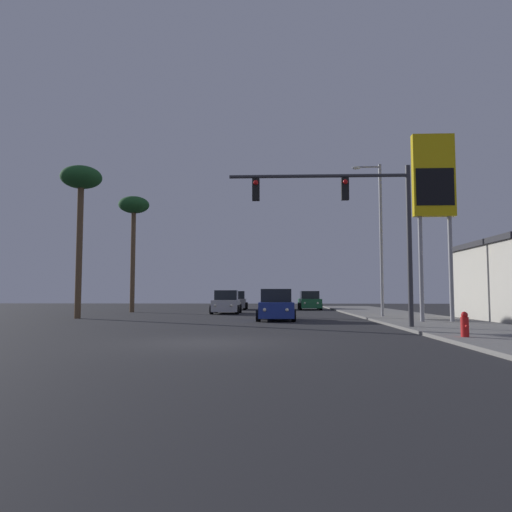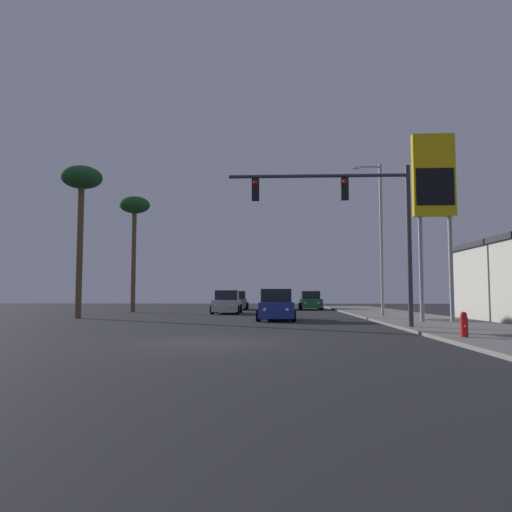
{
  "view_description": "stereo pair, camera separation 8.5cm",
  "coord_description": "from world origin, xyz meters",
  "px_view_note": "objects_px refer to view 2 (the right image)",
  "views": [
    {
      "loc": [
        2.05,
        -14.53,
        1.41
      ],
      "look_at": [
        1.01,
        10.59,
        3.33
      ],
      "focal_mm": 35.0,
      "sensor_mm": 36.0,
      "label": 1
    },
    {
      "loc": [
        2.13,
        -14.53,
        1.41
      ],
      "look_at": [
        1.01,
        10.59,
        3.33
      ],
      "focal_mm": 35.0,
      "sensor_mm": 36.0,
      "label": 2
    }
  ],
  "objects_px": {
    "car_grey": "(237,301)",
    "traffic_light_mast": "(356,212)",
    "car_blue": "(276,306)",
    "car_black": "(277,301)",
    "street_lamp": "(379,231)",
    "palm_tree_mid": "(134,212)",
    "gas_station_sign": "(434,185)",
    "car_silver": "(227,303)",
    "fire_hydrant": "(464,325)",
    "car_green": "(310,301)",
    "palm_tree_near": "(81,186)"
  },
  "relations": [
    {
      "from": "car_grey",
      "to": "street_lamp",
      "type": "distance_m",
      "value": 19.42
    },
    {
      "from": "gas_station_sign",
      "to": "palm_tree_mid",
      "type": "xyz_separation_m",
      "value": [
        -18.84,
        14.55,
        1.3
      ]
    },
    {
      "from": "car_black",
      "to": "gas_station_sign",
      "type": "relative_size",
      "value": 0.48
    },
    {
      "from": "car_grey",
      "to": "car_blue",
      "type": "xyz_separation_m",
      "value": [
        3.7,
        -18.68,
        0.0
      ]
    },
    {
      "from": "gas_station_sign",
      "to": "palm_tree_near",
      "type": "relative_size",
      "value": 1.0
    },
    {
      "from": "street_lamp",
      "to": "gas_station_sign",
      "type": "distance_m",
      "value": 5.88
    },
    {
      "from": "gas_station_sign",
      "to": "traffic_light_mast",
      "type": "bearing_deg",
      "value": -138.38
    },
    {
      "from": "gas_station_sign",
      "to": "car_silver",
      "type": "bearing_deg",
      "value": 132.47
    },
    {
      "from": "palm_tree_mid",
      "to": "gas_station_sign",
      "type": "bearing_deg",
      "value": -37.68
    },
    {
      "from": "car_green",
      "to": "car_grey",
      "type": "distance_m",
      "value": 6.72
    },
    {
      "from": "car_silver",
      "to": "palm_tree_near",
      "type": "relative_size",
      "value": 0.48
    },
    {
      "from": "traffic_light_mast",
      "to": "car_blue",
      "type": "bearing_deg",
      "value": 115.53
    },
    {
      "from": "car_grey",
      "to": "gas_station_sign",
      "type": "height_order",
      "value": "gas_station_sign"
    },
    {
      "from": "car_black",
      "to": "fire_hydrant",
      "type": "bearing_deg",
      "value": 102.28
    },
    {
      "from": "car_black",
      "to": "car_silver",
      "type": "bearing_deg",
      "value": 70.82
    },
    {
      "from": "street_lamp",
      "to": "fire_hydrant",
      "type": "xyz_separation_m",
      "value": [
        -0.36,
        -14.06,
        -4.63
      ]
    },
    {
      "from": "car_black",
      "to": "car_grey",
      "type": "bearing_deg",
      "value": 3.04
    },
    {
      "from": "car_grey",
      "to": "fire_hydrant",
      "type": "height_order",
      "value": "car_grey"
    },
    {
      "from": "car_silver",
      "to": "palm_tree_near",
      "type": "height_order",
      "value": "palm_tree_near"
    },
    {
      "from": "car_black",
      "to": "traffic_light_mast",
      "type": "xyz_separation_m",
      "value": [
        3.29,
        -25.64,
        3.97
      ]
    },
    {
      "from": "car_black",
      "to": "street_lamp",
      "type": "height_order",
      "value": "street_lamp"
    },
    {
      "from": "car_silver",
      "to": "street_lamp",
      "type": "distance_m",
      "value": 12.62
    },
    {
      "from": "car_grey",
      "to": "gas_station_sign",
      "type": "xyz_separation_m",
      "value": [
        11.32,
        -21.69,
        5.86
      ]
    },
    {
      "from": "traffic_light_mast",
      "to": "gas_station_sign",
      "type": "distance_m",
      "value": 6.11
    },
    {
      "from": "car_silver",
      "to": "palm_tree_mid",
      "type": "relative_size",
      "value": 0.48
    },
    {
      "from": "car_grey",
      "to": "palm_tree_mid",
      "type": "bearing_deg",
      "value": 41.27
    },
    {
      "from": "car_grey",
      "to": "street_lamp",
      "type": "relative_size",
      "value": 0.48
    },
    {
      "from": "car_black",
      "to": "fire_hydrant",
      "type": "relative_size",
      "value": 5.7
    },
    {
      "from": "car_silver",
      "to": "car_blue",
      "type": "xyz_separation_m",
      "value": [
        3.62,
        -9.27,
        0.0
      ]
    },
    {
      "from": "fire_hydrant",
      "to": "palm_tree_mid",
      "type": "relative_size",
      "value": 0.08
    },
    {
      "from": "car_black",
      "to": "gas_station_sign",
      "type": "xyz_separation_m",
      "value": [
        7.63,
        -21.78,
        5.86
      ]
    },
    {
      "from": "car_blue",
      "to": "palm_tree_mid",
      "type": "xyz_separation_m",
      "value": [
        -11.22,
        11.54,
        7.16
      ]
    },
    {
      "from": "traffic_light_mast",
      "to": "palm_tree_near",
      "type": "relative_size",
      "value": 0.82
    },
    {
      "from": "car_blue",
      "to": "street_lamp",
      "type": "distance_m",
      "value": 7.87
    },
    {
      "from": "street_lamp",
      "to": "traffic_light_mast",
      "type": "bearing_deg",
      "value": -106.7
    },
    {
      "from": "traffic_light_mast",
      "to": "street_lamp",
      "type": "relative_size",
      "value": 0.82
    },
    {
      "from": "car_blue",
      "to": "car_silver",
      "type": "bearing_deg",
      "value": -69.36
    },
    {
      "from": "car_blue",
      "to": "car_black",
      "type": "height_order",
      "value": "same"
    },
    {
      "from": "gas_station_sign",
      "to": "palm_tree_mid",
      "type": "relative_size",
      "value": 0.99
    },
    {
      "from": "gas_station_sign",
      "to": "car_blue",
      "type": "bearing_deg",
      "value": 158.46
    },
    {
      "from": "car_blue",
      "to": "palm_tree_mid",
      "type": "height_order",
      "value": "palm_tree_mid"
    },
    {
      "from": "car_blue",
      "to": "gas_station_sign",
      "type": "xyz_separation_m",
      "value": [
        7.62,
        -3.01,
        5.86
      ]
    },
    {
      "from": "car_grey",
      "to": "traffic_light_mast",
      "type": "height_order",
      "value": "traffic_light_mast"
    },
    {
      "from": "car_black",
      "to": "street_lamp",
      "type": "relative_size",
      "value": 0.48
    },
    {
      "from": "car_blue",
      "to": "palm_tree_mid",
      "type": "bearing_deg",
      "value": -46.49
    },
    {
      "from": "car_green",
      "to": "car_grey",
      "type": "bearing_deg",
      "value": -2.74
    },
    {
      "from": "street_lamp",
      "to": "palm_tree_near",
      "type": "xyz_separation_m",
      "value": [
        -17.55,
        -0.92,
        2.66
      ]
    },
    {
      "from": "car_black",
      "to": "fire_hydrant",
      "type": "height_order",
      "value": "car_black"
    },
    {
      "from": "palm_tree_near",
      "to": "palm_tree_mid",
      "type": "bearing_deg",
      "value": 88.53
    },
    {
      "from": "car_black",
      "to": "traffic_light_mast",
      "type": "relative_size",
      "value": 0.59
    }
  ]
}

